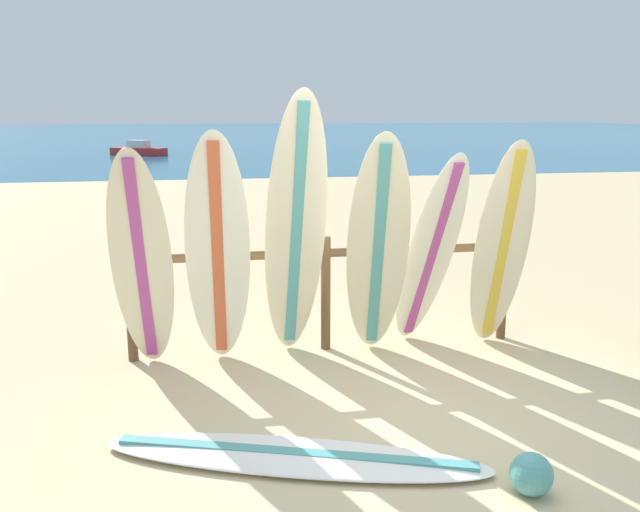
# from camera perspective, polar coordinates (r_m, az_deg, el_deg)

# --- Properties ---
(ground_plane) EXTENTS (120.00, 120.00, 0.00)m
(ground_plane) POSITION_cam_1_polar(r_m,az_deg,el_deg) (5.04, 9.05, -14.29)
(ground_plane) COLOR #D3BC8C
(ocean_water) EXTENTS (120.00, 80.00, 0.01)m
(ocean_water) POSITION_cam_1_polar(r_m,az_deg,el_deg) (62.30, -8.86, 10.03)
(ocean_water) COLOR #196B93
(ocean_water) RESTS_ON ground
(surfboard_rack) EXTENTS (3.64, 0.09, 1.08)m
(surfboard_rack) POSITION_cam_1_polar(r_m,az_deg,el_deg) (6.35, 0.48, -1.56)
(surfboard_rack) COLOR brown
(surfboard_rack) RESTS_ON ground
(surfboard_leaning_far_left) EXTENTS (0.59, 0.71, 1.96)m
(surfboard_leaning_far_left) POSITION_cam_1_polar(r_m,az_deg,el_deg) (5.88, -14.65, -0.52)
(surfboard_leaning_far_left) COLOR beige
(surfboard_leaning_far_left) RESTS_ON ground
(surfboard_leaning_left) EXTENTS (0.59, 0.73, 2.09)m
(surfboard_leaning_left) POSITION_cam_1_polar(r_m,az_deg,el_deg) (5.84, -8.52, 0.31)
(surfboard_leaning_left) COLOR white
(surfboard_leaning_left) RESTS_ON ground
(surfboard_leaning_center_left) EXTENTS (0.59, 0.82, 2.41)m
(surfboard_leaning_center_left) POSITION_cam_1_polar(r_m,az_deg,el_deg) (5.94, -2.04, 2.21)
(surfboard_leaning_center_left) COLOR beige
(surfboard_leaning_center_left) RESTS_ON ground
(surfboard_leaning_center) EXTENTS (0.67, 1.00, 2.08)m
(surfboard_leaning_center) POSITION_cam_1_polar(r_m,az_deg,el_deg) (5.94, 4.84, 0.55)
(surfboard_leaning_center) COLOR beige
(surfboard_leaning_center) RESTS_ON ground
(surfboard_leaning_center_right) EXTENTS (0.66, 1.01, 1.89)m
(surfboard_leaning_center_right) POSITION_cam_1_polar(r_m,az_deg,el_deg) (6.30, 9.19, 0.26)
(surfboard_leaning_center_right) COLOR silver
(surfboard_leaning_center_right) RESTS_ON ground
(surfboard_leaning_right) EXTENTS (0.54, 0.61, 1.98)m
(surfboard_leaning_right) POSITION_cam_1_polar(r_m,az_deg,el_deg) (6.50, 14.91, 0.79)
(surfboard_leaning_right) COLOR beige
(surfboard_leaning_right) RESTS_ON ground
(surfboard_lying_on_sand) EXTENTS (2.59, 1.32, 0.08)m
(surfboard_lying_on_sand) POSITION_cam_1_polar(r_m,az_deg,el_deg) (4.60, -2.23, -16.34)
(surfboard_lying_on_sand) COLOR white
(surfboard_lying_on_sand) RESTS_ON ground
(small_boat_offshore) EXTENTS (2.78, 2.10, 0.71)m
(small_boat_offshore) POSITION_cam_1_polar(r_m,az_deg,el_deg) (34.62, -14.87, 8.54)
(small_boat_offshore) COLOR #B22D28
(small_boat_offshore) RESTS_ON ocean_water
(beach_ball) EXTENTS (0.26, 0.26, 0.26)m
(beach_ball) POSITION_cam_1_polar(r_m,az_deg,el_deg) (4.40, 17.20, -16.97)
(beach_ball) COLOR teal
(beach_ball) RESTS_ON ground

